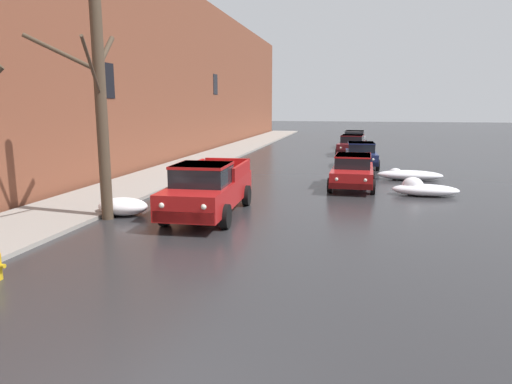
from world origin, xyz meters
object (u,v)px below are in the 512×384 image
Objects in this scene: sedan_maroon_parked_far_down_block at (352,144)px; bare_tree_second_along_sidewalk at (100,100)px; sedan_grey_queued_behind_truck at (354,139)px; pickup_truck_red_approaching_near_lane at (208,189)px; sedan_darkblue_parked_kerbside_mid at (361,154)px; sedan_red_parked_kerbside_close at (353,170)px.

bare_tree_second_along_sidewalk is at bearing -109.02° from sedan_maroon_parked_far_down_block.
bare_tree_second_along_sidewalk is 1.67× the size of sedan_maroon_parked_far_down_block.
pickup_truck_red_approaching_near_lane is at bearing -99.75° from sedan_grey_queued_behind_truck.
sedan_darkblue_parked_kerbside_mid is (7.84, 14.36, -2.93)m from bare_tree_second_along_sidewalk.
sedan_maroon_parked_far_down_block is (-0.58, 6.69, 0.00)m from sedan_darkblue_parked_kerbside_mid.
sedan_darkblue_parked_kerbside_mid is 6.72m from sedan_maroon_parked_far_down_block.
sedan_darkblue_parked_kerbside_mid is at bearing -85.02° from sedan_maroon_parked_far_down_block.
bare_tree_second_along_sidewalk is at bearing -105.44° from sedan_grey_queued_behind_truck.
sedan_red_parked_kerbside_close and sedan_grey_queued_behind_truck have the same top height.
sedan_red_parked_kerbside_close and sedan_maroon_parked_far_down_block have the same top height.
bare_tree_second_along_sidewalk is 1.30× the size of pickup_truck_red_approaching_near_lane.
sedan_red_parked_kerbside_close is 1.07× the size of sedan_darkblue_parked_kerbside_mid.
bare_tree_second_along_sidewalk reaches higher than pickup_truck_red_approaching_near_lane.
pickup_truck_red_approaching_near_lane is 14.10m from sedan_darkblue_parked_kerbside_mid.
bare_tree_second_along_sidewalk reaches higher than sedan_grey_queued_behind_truck.
sedan_red_parked_kerbside_close is 13.67m from sedan_maroon_parked_far_down_block.
sedan_red_parked_kerbside_close is at bearing -89.17° from sedan_maroon_parked_far_down_block.
sedan_maroon_parked_far_down_block is at bearing 90.83° from sedan_red_parked_kerbside_close.
sedan_darkblue_parked_kerbside_mid is at bearing 86.84° from sedan_red_parked_kerbside_close.
pickup_truck_red_approaching_near_lane is at bearing -125.56° from sedan_red_parked_kerbside_close.
sedan_red_parked_kerbside_close is 19.29m from sedan_grey_queued_behind_truck.
pickup_truck_red_approaching_near_lane is at bearing 20.70° from bare_tree_second_along_sidewalk.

